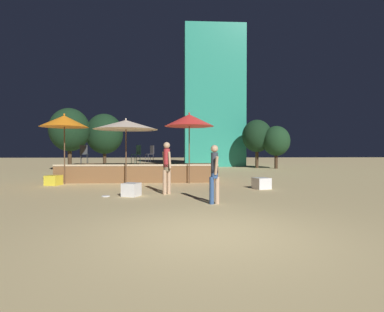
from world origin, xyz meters
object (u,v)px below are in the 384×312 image
cube_seat_1 (261,183)px  frisbee_disc (106,196)px  cube_seat_0 (131,190)px  bistro_chair_1 (137,152)px  bistro_chair_2 (151,152)px  background_tree_0 (257,136)px  cube_seat_2 (54,180)px  background_tree_2 (70,130)px  patio_umbrella_0 (189,120)px  person_0 (214,172)px  bistro_chair_0 (84,152)px  patio_umbrella_2 (126,125)px  background_tree_1 (104,134)px  background_tree_3 (276,141)px  patio_umbrella_1 (64,121)px  person_1 (167,165)px

cube_seat_1 → frisbee_disc: size_ratio=2.62×
cube_seat_0 → cube_seat_1: 5.07m
cube_seat_0 → bistro_chair_1: (-0.44, 4.88, 1.19)m
bistro_chair_2 → background_tree_0: background_tree_0 is taller
cube_seat_1 → bistro_chair_2: bearing=136.6°
cube_seat_0 → cube_seat_1: size_ratio=0.91×
cube_seat_2 → background_tree_2: (-2.48, 9.08, 2.80)m
patio_umbrella_0 → person_0: bearing=-84.8°
person_0 → bistro_chair_0: size_ratio=1.83×
patio_umbrella_2 → bistro_chair_1: (0.34, 1.22, -1.24)m
person_0 → background_tree_1: bearing=101.0°
cube_seat_0 → background_tree_2: background_tree_2 is taller
patio_umbrella_0 → background_tree_0: (6.36, 11.89, -0.12)m
background_tree_0 → background_tree_3: bearing=-33.3°
bistro_chair_1 → background_tree_2: 9.68m
bistro_chair_1 → background_tree_2: size_ratio=0.20×
frisbee_disc → background_tree_0: (9.23, 15.70, 2.74)m
background_tree_0 → patio_umbrella_0: bearing=-118.1°
cube_seat_2 → background_tree_2: size_ratio=0.15×
bistro_chair_2 → frisbee_disc: 6.37m
frisbee_disc → background_tree_1: (-3.75, 15.68, 2.88)m
patio_umbrella_1 → person_0: (6.03, -5.25, -1.91)m
patio_umbrella_1 → cube_seat_2: bearing=-135.6°
cube_seat_1 → person_1: (-3.65, -1.24, 0.77)m
cube_seat_1 → background_tree_1: bearing=123.9°
person_0 → patio_umbrella_1: bearing=127.5°
patio_umbrella_0 → cube_seat_0: (-2.06, -3.72, -2.66)m
cube_seat_2 → bistro_chair_0: size_ratio=0.74×
cube_seat_1 → person_0: bearing=-125.1°
cube_seat_0 → person_0: person_0 is taller
person_1 → bistro_chair_0: 6.32m
patio_umbrella_0 → background_tree_1: size_ratio=0.70×
background_tree_2 → bistro_chair_1: bearing=-52.0°
cube_seat_2 → bistro_chair_1: bistro_chair_1 is taller
person_0 → cube_seat_0: bearing=136.7°
background_tree_0 → background_tree_2: 15.08m
bistro_chair_1 → background_tree_0: (8.86, 10.73, 1.35)m
frisbee_disc → background_tree_3: background_tree_3 is taller
patio_umbrella_0 → cube_seat_0: bearing=-119.0°
cube_seat_2 → frisbee_disc: (3.03, -3.42, -0.19)m
bistro_chair_1 → bistro_chair_0: bearing=-137.6°
background_tree_3 → bistro_chair_1: bearing=-136.2°
patio_umbrella_0 → bistro_chair_1: bearing=155.2°
background_tree_1 → background_tree_3: 14.40m
cube_seat_1 → background_tree_1: 17.01m
cube_seat_2 → person_0: 8.07m
cube_seat_0 → bistro_chair_2: (0.12, 6.05, 1.19)m
background_tree_2 → bistro_chair_0: bearing=-66.1°
person_0 → background_tree_1: (-7.09, 17.16, 2.02)m
cube_seat_1 → background_tree_2: bearing=135.9°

